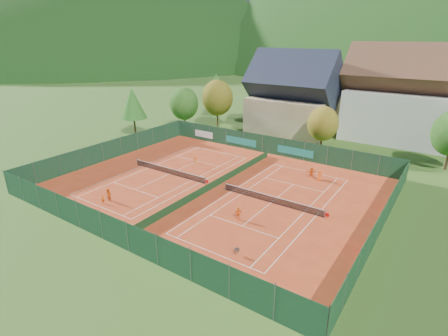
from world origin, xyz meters
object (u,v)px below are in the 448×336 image
chalet (293,100)px  player_right_far_b (311,172)px  hotel_block_a (407,101)px  ball_hopper (237,250)px  player_left_near (103,199)px  player_left_mid (108,195)px  player_right_far_a (320,175)px  player_left_far (195,160)px  player_right_near (238,213)px

chalet → player_right_far_b: bearing=-59.0°
hotel_block_a → ball_hopper: size_ratio=27.00×
player_left_near → player_left_mid: (0.08, 0.74, 0.20)m
player_right_far_b → player_left_mid: bearing=25.1°
player_left_mid → player_right_far_a: (18.31, 19.99, -0.05)m
player_left_far → player_right_far_b: player_right_far_b is taller
chalet → player_right_far_b: 24.08m
ball_hopper → player_left_far: (-17.81, 16.42, 0.09)m
chalet → player_left_far: chalet is taller
player_left_near → player_right_far_b: (17.12, 21.08, 0.18)m
chalet → player_left_mid: 41.09m
hotel_block_a → player_right_far_a: bearing=-102.2°
player_left_far → player_right_far_a: size_ratio=0.87×
player_left_near → player_right_far_a: 27.72m
player_left_near → player_right_far_a: player_right_far_a is taller
ball_hopper → player_left_far: 24.22m
player_left_mid → player_right_far_b: size_ratio=1.03×
ball_hopper → player_left_near: (-18.32, -0.11, 0.03)m
player_left_near → chalet: bearing=60.6°
player_left_near → player_right_near: (14.98, 5.63, 0.15)m
player_left_mid → player_right_far_b: player_left_mid is taller
player_left_near → player_left_mid: size_ratio=0.74×
hotel_block_a → player_right_far_b: hotel_block_a is taller
player_left_mid → player_right_near: bearing=25.8°
ball_hopper → player_right_far_b: bearing=93.3°
player_left_far → ball_hopper: bearing=131.7°
hotel_block_a → player_right_near: (-9.11, -41.48, -6.65)m
player_left_mid → player_left_near: bearing=-88.8°
player_left_far → player_right_near: (14.47, -10.90, 0.09)m
hotel_block_a → player_right_far_a: size_ratio=14.66×
chalet → hotel_block_a: (19.00, 6.00, 0.76)m
hotel_block_a → player_left_far: (-23.57, -30.58, -6.74)m
ball_hopper → player_left_mid: 18.25m
ball_hopper → player_right_far_b: player_right_far_b is taller
player_right_far_b → chalet: bearing=-83.9°
player_right_near → chalet: bearing=55.6°
player_left_near → player_right_far_b: 27.16m
chalet → player_left_mid: chalet is taller
hotel_block_a → player_left_far: bearing=-127.6°
player_left_mid → ball_hopper: bearing=5.7°
chalet → player_left_near: (-5.08, -41.11, -6.04)m
player_right_near → player_right_far_a: (3.41, 15.10, 0.00)m
ball_hopper → player_right_near: (-3.34, 5.52, 0.18)m
ball_hopper → player_right_far_a: bearing=89.8°
chalet → player_right_far_a: size_ratio=10.99×
player_left_far → player_right_far_a: (17.88, 4.20, 0.10)m
hotel_block_a → player_right_near: bearing=-102.4°
player_left_far → player_right_near: size_ratio=0.87×
chalet → player_right_near: bearing=-74.4°
player_left_near → player_left_mid: 0.77m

